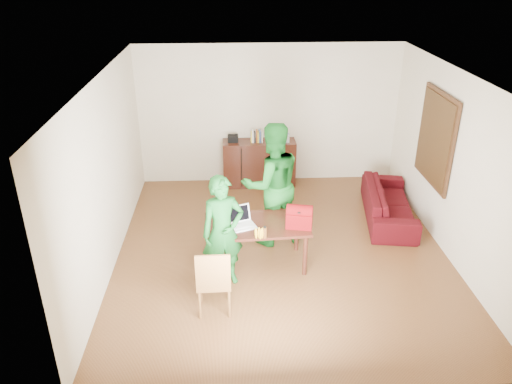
{
  "coord_description": "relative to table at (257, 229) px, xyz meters",
  "views": [
    {
      "loc": [
        -0.75,
        -6.52,
        4.17
      ],
      "look_at": [
        -0.4,
        -0.12,
        1.09
      ],
      "focal_mm": 35.0,
      "sensor_mm": 36.0,
      "label": 1
    }
  ],
  "objects": [
    {
      "name": "person_near",
      "position": [
        -0.48,
        -0.4,
        0.2
      ],
      "size": [
        0.66,
        0.53,
        1.6
      ],
      "primitive_type": "imported",
      "rotation": [
        0.0,
        0.0,
        0.28
      ],
      "color": "#145A1F",
      "rests_on": "ground"
    },
    {
      "name": "red_bag",
      "position": [
        0.59,
        -0.12,
        0.21
      ],
      "size": [
        0.4,
        0.28,
        0.27
      ],
      "primitive_type": "cube",
      "rotation": [
        0.0,
        0.0,
        -0.21
      ],
      "color": "maroon",
      "rests_on": "table"
    },
    {
      "name": "sofa",
      "position": [
        2.35,
        1.32,
        -0.32
      ],
      "size": [
        1.04,
        2.02,
        0.56
      ],
      "primitive_type": "imported",
      "rotation": [
        0.0,
        0.0,
        1.41
      ],
      "color": "#3D0907",
      "rests_on": "ground"
    },
    {
      "name": "laptop",
      "position": [
        -0.21,
        -0.09,
        0.13
      ],
      "size": [
        0.43,
        0.36,
        0.26
      ],
      "rotation": [
        0.0,
        0.0,
        0.35
      ],
      "color": "white",
      "rests_on": "table"
    },
    {
      "name": "table",
      "position": [
        0.0,
        0.0,
        0.0
      ],
      "size": [
        1.5,
        0.9,
        0.68
      ],
      "rotation": [
        0.0,
        0.0,
        0.05
      ],
      "color": "black",
      "rests_on": "ground"
    },
    {
      "name": "bananas",
      "position": [
        0.01,
        -0.41,
        0.11
      ],
      "size": [
        0.17,
        0.11,
        0.06
      ],
      "primitive_type": null,
      "rotation": [
        0.0,
        0.0,
        -0.03
      ],
      "color": "gold",
      "rests_on": "table"
    },
    {
      "name": "chair",
      "position": [
        -0.6,
        -1.02,
        -0.33
      ],
      "size": [
        0.43,
        0.41,
        0.94
      ],
      "rotation": [
        0.0,
        0.0,
        0.02
      ],
      "color": "brown",
      "rests_on": "ground"
    },
    {
      "name": "person_far",
      "position": [
        0.27,
        0.68,
        0.38
      ],
      "size": [
        1.11,
        0.96,
        1.96
      ],
      "primitive_type": "imported",
      "rotation": [
        0.0,
        0.0,
        3.4
      ],
      "color": "#15621D",
      "rests_on": "ground"
    },
    {
      "name": "room",
      "position": [
        0.41,
        0.45,
        0.7
      ],
      "size": [
        5.2,
        5.7,
        2.9
      ],
      "color": "#442311",
      "rests_on": "ground"
    },
    {
      "name": "bottle",
      "position": [
        0.09,
        -0.4,
        0.17
      ],
      "size": [
        0.08,
        0.08,
        0.18
      ],
      "primitive_type": "cylinder",
      "rotation": [
        0.0,
        0.0,
        -0.36
      ],
      "color": "#5B3414",
      "rests_on": "table"
    }
  ]
}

